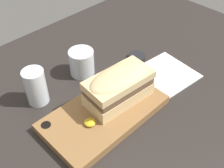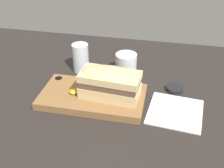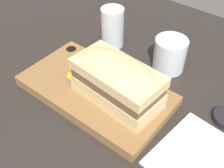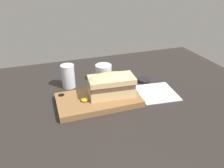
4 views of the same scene
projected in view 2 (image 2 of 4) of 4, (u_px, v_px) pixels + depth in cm
name	position (u px, v px, depth cm)	size (l,w,h in cm)	color
dining_table	(114.00, 99.00, 94.92)	(140.85, 96.02, 2.00)	#282321
serving_board	(92.00, 97.00, 92.07)	(33.82, 18.67, 2.56)	olive
sandwich	(110.00, 82.00, 87.73)	(19.42, 10.92, 9.67)	#DBBC84
mustard_dollop	(74.00, 91.00, 91.28)	(3.04, 3.04, 1.21)	gold
water_glass	(81.00, 60.00, 106.46)	(6.12, 6.12, 10.95)	silver
wine_glass	(126.00, 66.00, 104.66)	(7.94, 7.94, 8.34)	silver
napkin	(175.00, 112.00, 87.10)	(17.96, 18.41, 0.40)	white
condiment_dish	(175.00, 89.00, 97.09)	(5.70, 5.70, 1.36)	black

